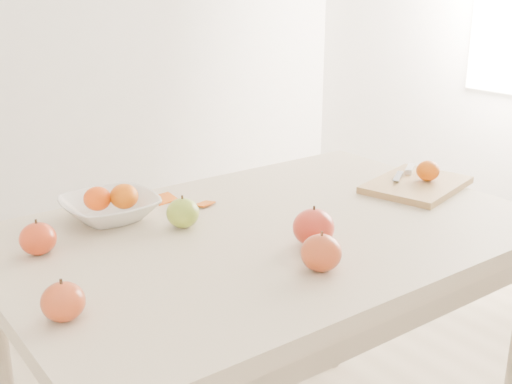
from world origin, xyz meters
TOP-DOWN VIEW (x-y plane):
  - table at (0.00, 0.00)m, footprint 1.20×0.80m
  - cutting_board at (0.49, -0.01)m, footprint 0.32×0.27m
  - board_tangerine at (0.52, -0.02)m, footprint 0.06×0.06m
  - fruit_bowl at (-0.27, 0.26)m, footprint 0.22×0.22m
  - bowl_tangerine_near at (-0.29, 0.27)m, footprint 0.06×0.06m
  - bowl_tangerine_far at (-0.24, 0.24)m, footprint 0.07×0.07m
  - orange_peel_a at (-0.11, 0.30)m, footprint 0.07×0.05m
  - orange_peel_b at (-0.04, 0.21)m, footprint 0.05×0.05m
  - paring_knife at (0.54, 0.06)m, footprint 0.16×0.09m
  - apple_green at (-0.16, 0.12)m, footprint 0.07×0.07m
  - apple_red_d at (-0.52, -0.13)m, footprint 0.07×0.07m
  - apple_red_a at (-0.47, 0.16)m, footprint 0.07×0.07m
  - apple_red_e at (0.01, -0.14)m, footprint 0.09×0.09m
  - apple_red_c at (-0.06, -0.24)m, footprint 0.08×0.08m

SIDE VIEW (x-z plane):
  - table at x=0.00m, z-range 0.28..1.03m
  - orange_peel_a at x=-0.11m, z-range 0.75..0.76m
  - orange_peel_b at x=-0.04m, z-range 0.75..0.76m
  - cutting_board at x=0.49m, z-range 0.75..0.77m
  - paring_knife at x=0.54m, z-range 0.77..0.78m
  - fruit_bowl at x=-0.27m, z-range 0.75..0.80m
  - apple_red_d at x=-0.52m, z-range 0.75..0.82m
  - apple_red_a at x=-0.47m, z-range 0.75..0.82m
  - apple_green at x=-0.16m, z-range 0.75..0.82m
  - apple_red_c at x=-0.06m, z-range 0.75..0.82m
  - apple_red_e at x=0.01m, z-range 0.75..0.83m
  - board_tangerine at x=0.52m, z-range 0.77..0.82m
  - bowl_tangerine_near at x=-0.29m, z-range 0.78..0.83m
  - bowl_tangerine_far at x=-0.24m, z-range 0.78..0.83m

